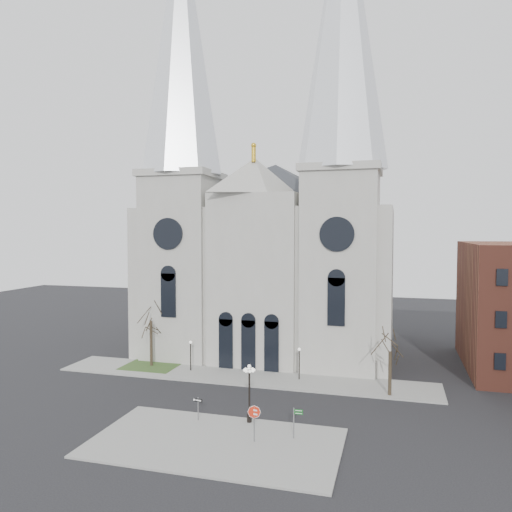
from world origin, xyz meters
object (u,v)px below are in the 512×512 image
(stop_sign, at_px, (254,416))
(street_name_sign, at_px, (295,420))
(one_way_sign, at_px, (198,404))
(globe_lamp, at_px, (249,386))

(stop_sign, height_order, street_name_sign, stop_sign)
(one_way_sign, bearing_deg, globe_lamp, 18.24)
(globe_lamp, xyz_separation_m, street_name_sign, (4.10, -2.07, -1.59))
(street_name_sign, bearing_deg, one_way_sign, 167.37)
(stop_sign, xyz_separation_m, globe_lamp, (-1.38, 3.39, 1.04))
(globe_lamp, height_order, one_way_sign, globe_lamp)
(stop_sign, distance_m, one_way_sign, 6.10)
(one_way_sign, bearing_deg, street_name_sign, -1.34)
(street_name_sign, bearing_deg, globe_lamp, 149.80)
(stop_sign, distance_m, globe_lamp, 3.81)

